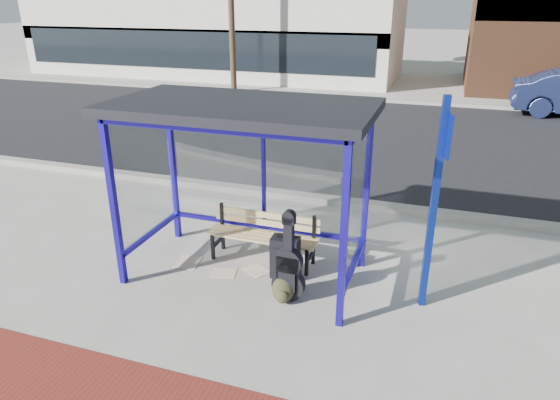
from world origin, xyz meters
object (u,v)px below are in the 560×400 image
(suitcase, at_px, (285,258))
(backpack, at_px, (283,290))
(guitar_bag, at_px, (289,270))
(bench, at_px, (264,233))

(suitcase, xyz_separation_m, backpack, (0.16, -0.58, -0.14))
(guitar_bag, bearing_deg, bench, 128.93)
(backpack, bearing_deg, guitar_bag, 47.02)
(suitcase, bearing_deg, guitar_bag, -69.11)
(bench, relative_size, backpack, 4.74)
(backpack, bearing_deg, bench, 107.74)
(bench, xyz_separation_m, backpack, (0.61, -0.96, -0.27))
(suitcase, bearing_deg, backpack, -76.16)
(guitar_bag, bearing_deg, suitcase, 114.64)
(guitar_bag, bearing_deg, backpack, -116.16)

